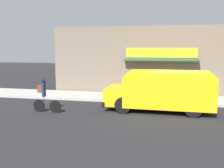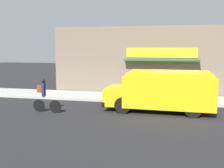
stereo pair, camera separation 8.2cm
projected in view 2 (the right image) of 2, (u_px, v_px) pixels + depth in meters
name	position (u px, v px, depth m)	size (l,w,h in m)	color
ground_plane	(175.00, 105.00, 14.35)	(70.00, 70.00, 0.00)	#232326
sidewalk	(175.00, 99.00, 15.59)	(28.00, 2.59, 0.14)	#ADAAA3
storefront	(175.00, 61.00, 16.69)	(16.43, 0.79, 4.52)	#756656
school_bus	(163.00, 90.00, 13.06)	(5.30, 2.93, 1.97)	yellow
cyclist	(44.00, 96.00, 12.75)	(1.49, 0.21, 1.66)	black
trash_bin	(181.00, 90.00, 16.03)	(0.54, 0.54, 0.88)	#38383D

